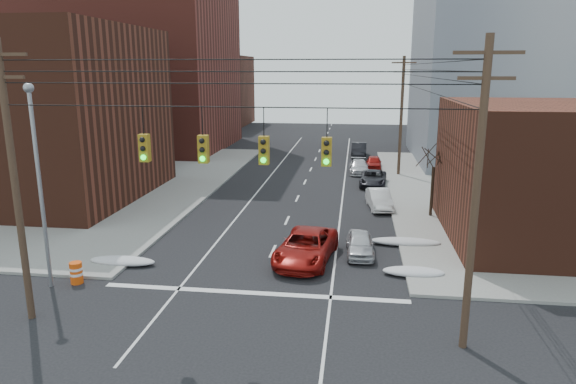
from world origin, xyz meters
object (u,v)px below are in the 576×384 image
(red_pickup, at_px, (306,247))
(parked_car_d, at_px, (359,167))
(parked_car_c, at_px, (373,178))
(parked_car_f, at_px, (359,150))
(construction_barrel, at_px, (76,272))
(parked_car_e, at_px, (374,163))
(lot_car_d, at_px, (94,171))
(parked_car_a, at_px, (360,244))
(lot_car_c, at_px, (82,177))
(lot_car_a, at_px, (116,180))
(parked_car_b, at_px, (379,199))
(lot_car_b, at_px, (108,184))

(red_pickup, xyz_separation_m, parked_car_d, (2.83, 23.88, -0.15))
(red_pickup, height_order, parked_car_c, red_pickup)
(parked_car_f, distance_m, construction_barrel, 40.18)
(red_pickup, distance_m, parked_car_e, 26.67)
(lot_car_d, bearing_deg, parked_car_f, -30.46)
(parked_car_f, height_order, lot_car_d, lot_car_d)
(parked_car_a, distance_m, lot_car_c, 27.22)
(lot_car_a, bearing_deg, red_pickup, -131.81)
(lot_car_a, relative_size, construction_barrel, 4.34)
(parked_car_b, distance_m, parked_car_c, 7.44)
(parked_car_e, distance_m, parked_car_f, 7.44)
(lot_car_a, height_order, construction_barrel, lot_car_a)
(parked_car_a, xyz_separation_m, parked_car_e, (1.47, 25.01, 0.02))
(parked_car_e, bearing_deg, construction_barrel, -113.31)
(parked_car_f, height_order, lot_car_a, lot_car_a)
(lot_car_d, bearing_deg, parked_car_b, -78.76)
(parked_car_a, height_order, lot_car_c, lot_car_c)
(parked_car_e, bearing_deg, parked_car_c, -89.49)
(red_pickup, distance_m, lot_car_a, 22.15)
(parked_car_c, distance_m, lot_car_a, 21.77)
(lot_car_a, bearing_deg, parked_car_e, -62.98)
(parked_car_b, xyz_separation_m, lot_car_c, (-25.00, 3.82, 0.11))
(parked_car_a, relative_size, lot_car_a, 0.81)
(parked_car_e, distance_m, construction_barrel, 34.00)
(parked_car_b, xyz_separation_m, lot_car_d, (-25.18, 6.14, 0.23))
(parked_car_d, height_order, parked_car_e, parked_car_e)
(lot_car_b, bearing_deg, parked_car_f, -36.75)
(parked_car_b, height_order, lot_car_b, lot_car_b)
(lot_car_d, relative_size, construction_barrel, 4.33)
(parked_car_c, relative_size, parked_car_f, 0.98)
(lot_car_b, bearing_deg, parked_car_d, -53.81)
(parked_car_f, height_order, lot_car_c, parked_car_f)
(parked_car_d, bearing_deg, lot_car_c, -160.68)
(parked_car_e, bearing_deg, parked_car_d, -118.54)
(parked_car_b, relative_size, lot_car_c, 0.93)
(parked_car_b, relative_size, parked_car_d, 0.95)
(lot_car_c, bearing_deg, parked_car_f, -60.88)
(red_pickup, relative_size, construction_barrel, 5.47)
(parked_car_f, relative_size, lot_car_a, 1.06)
(lot_car_a, bearing_deg, parked_car_c, -80.70)
(parked_car_a, relative_size, lot_car_c, 0.82)
(lot_car_a, relative_size, lot_car_b, 0.88)
(parked_car_d, bearing_deg, parked_car_c, -78.84)
(parked_car_c, relative_size, parked_car_e, 1.25)
(lot_car_c, height_order, lot_car_d, lot_car_d)
(parked_car_d, xyz_separation_m, parked_car_f, (0.00, 9.74, 0.15))
(lot_car_c, bearing_deg, parked_car_e, -74.82)
(parked_car_b, relative_size, parked_car_f, 0.88)
(parked_car_d, distance_m, lot_car_b, 23.02)
(parked_car_e, relative_size, construction_barrel, 3.62)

